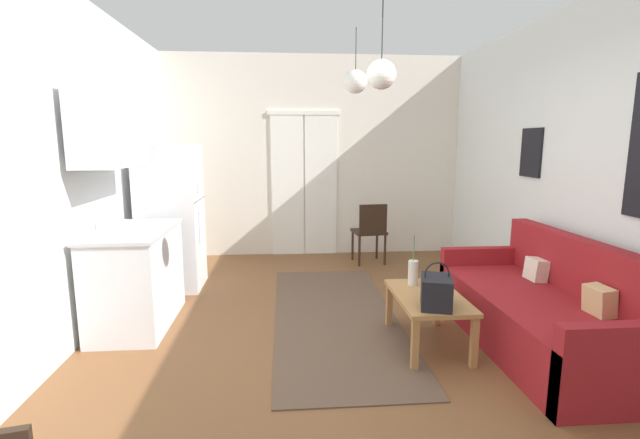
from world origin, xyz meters
TOP-DOWN VIEW (x-y plane):
  - ground_plane at (0.00, 0.00)m, footprint 4.85×7.38m
  - wall_back at (-0.01, 3.44)m, footprint 4.45×0.13m
  - wall_right at (2.17, -0.00)m, footprint 0.12×6.98m
  - wall_left at (-2.17, 0.00)m, footprint 0.12×6.98m
  - area_rug at (0.03, 0.90)m, footprint 1.14×2.97m
  - couch at (1.65, 0.13)m, footprint 0.87×2.02m
  - coffee_table at (0.71, 0.24)m, footprint 0.52×0.88m
  - bamboo_vase at (0.66, 0.51)m, footprint 0.09×0.09m
  - handbag at (0.68, -0.02)m, footprint 0.29×0.35m
  - refrigerator at (-1.71, 1.94)m, footprint 0.67×0.62m
  - kitchen_counter at (-1.81, 0.87)m, footprint 0.62×1.11m
  - accent_chair at (0.72, 2.75)m, footprint 0.46×0.45m
  - pendant_lamp_near at (0.26, 0.12)m, footprint 0.21×0.21m
  - pendant_lamp_far at (0.36, 1.91)m, footprint 0.26×0.26m

SIDE VIEW (x-z plane):
  - ground_plane at x=0.00m, z-range -0.10..0.00m
  - area_rug at x=0.03m, z-range 0.00..0.01m
  - couch at x=1.65m, z-range -0.16..0.72m
  - coffee_table at x=0.71m, z-range 0.15..0.58m
  - accent_chair at x=0.72m, z-range 0.06..0.89m
  - bamboo_vase at x=0.66m, z-range 0.32..0.75m
  - handbag at x=0.68m, z-range 0.37..0.72m
  - kitchen_counter at x=-1.81m, z-range -0.25..1.83m
  - refrigerator at x=-1.71m, z-range 0.00..1.62m
  - wall_back at x=-0.01m, z-range -0.01..2.86m
  - wall_left at x=-2.17m, z-range 0.00..2.87m
  - wall_right at x=2.17m, z-range 0.00..2.87m
  - pendant_lamp_near at x=0.26m, z-range 1.69..2.55m
  - pendant_lamp_far at x=0.36m, z-range 1.95..2.65m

